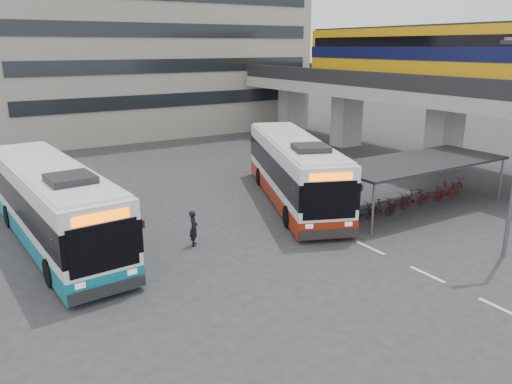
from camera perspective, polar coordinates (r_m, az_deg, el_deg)
ground at (r=20.42m, az=7.89°, el=-7.80°), size 120.00×120.00×0.00m
viaduct at (r=38.97m, az=16.98°, el=12.63°), size 8.00×32.00×9.68m
bike_shelter at (r=27.72m, az=17.70°, el=1.05°), size 10.00×4.00×2.54m
office_block at (r=53.54m, az=-12.75°, el=20.49°), size 30.00×15.00×25.00m
road_markings at (r=20.18m, az=18.98°, el=-8.88°), size 0.15×7.60×0.01m
bus_main at (r=27.45m, az=4.37°, el=2.48°), size 7.30×12.80×3.76m
bus_teal at (r=23.03m, az=-22.14°, el=-1.45°), size 3.60×12.83×3.75m
pedestrian at (r=21.62m, az=-7.13°, el=-4.12°), size 0.60×0.68×1.58m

